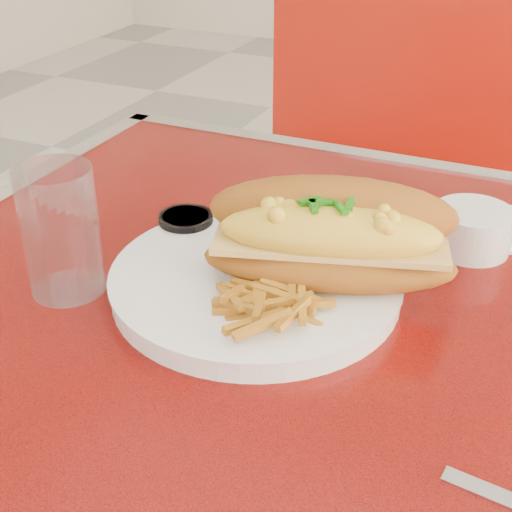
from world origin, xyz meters
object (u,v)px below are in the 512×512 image
at_px(diner_table, 448,479).
at_px(booth_bench_far, 503,317).
at_px(fork, 315,292).
at_px(mac_hoagie, 331,236).
at_px(water_tumbler, 61,231).
at_px(dinner_plate, 256,281).
at_px(gravy_ramekin, 472,228).
at_px(sauce_cup_left, 186,226).

xyz_separation_m(diner_table, booth_bench_far, (0.00, 0.81, -0.32)).
bearing_deg(fork, mac_hoagie, -14.02).
height_order(booth_bench_far, water_tumbler, same).
distance_m(booth_bench_far, dinner_plate, 0.97).
bearing_deg(booth_bench_far, mac_hoagie, -100.75).
bearing_deg(booth_bench_far, water_tumbler, -113.88).
bearing_deg(gravy_ramekin, dinner_plate, -135.75).
distance_m(dinner_plate, mac_hoagie, 0.09).
xyz_separation_m(booth_bench_far, mac_hoagie, (-0.15, -0.78, 0.55)).
bearing_deg(fork, sauce_cup_left, 57.98).
distance_m(fork, water_tumbler, 0.25).
height_order(diner_table, booth_bench_far, booth_bench_far).
height_order(diner_table, mac_hoagie, mac_hoagie).
bearing_deg(sauce_cup_left, fork, -21.97).
bearing_deg(mac_hoagie, diner_table, -29.15).
xyz_separation_m(mac_hoagie, gravy_ramekin, (0.11, 0.15, -0.04)).
distance_m(diner_table, water_tumbler, 0.45).
relative_size(mac_hoagie, gravy_ramekin, 2.60).
height_order(dinner_plate, sauce_cup_left, sauce_cup_left).
height_order(dinner_plate, water_tumbler, water_tumbler).
distance_m(dinner_plate, gravy_ramekin, 0.25).
relative_size(diner_table, water_tumbler, 9.51).
bearing_deg(mac_hoagie, gravy_ramekin, 36.48).
bearing_deg(booth_bench_far, dinner_plate, -104.95).
bearing_deg(diner_table, water_tumbler, -170.65).
bearing_deg(booth_bench_far, diner_table, -90.00).
xyz_separation_m(fork, water_tumbler, (-0.24, -0.06, 0.04)).
xyz_separation_m(diner_table, mac_hoagie, (-0.15, 0.03, 0.23)).
bearing_deg(water_tumbler, fork, 15.27).
distance_m(mac_hoagie, sauce_cup_left, 0.19).
xyz_separation_m(dinner_plate, water_tumbler, (-0.17, -0.07, 0.05)).
bearing_deg(diner_table, fork, 179.60).
xyz_separation_m(booth_bench_far, water_tumbler, (-0.39, -0.87, 0.55)).
height_order(mac_hoagie, gravy_ramekin, mac_hoagie).
relative_size(diner_table, sauce_cup_left, 15.88).
relative_size(diner_table, booth_bench_far, 1.03).
xyz_separation_m(diner_table, fork, (-0.15, 0.00, 0.18)).
xyz_separation_m(gravy_ramekin, water_tumbler, (-0.35, -0.25, 0.04)).
relative_size(fork, water_tumbler, 1.12).
bearing_deg(sauce_cup_left, booth_bench_far, 65.95).
bearing_deg(sauce_cup_left, diner_table, -12.56).
bearing_deg(mac_hoagie, fork, -110.70).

